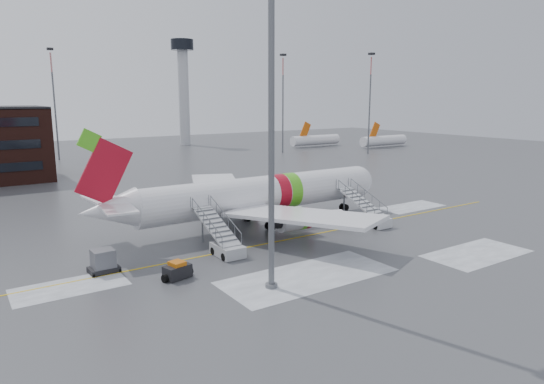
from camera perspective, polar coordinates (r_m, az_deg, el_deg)
ground at (r=49.55m, az=2.64°, el=-5.05°), size 260.00×260.00×0.00m
airliner at (r=52.02m, az=-2.10°, el=-0.39°), size 35.03×32.97×11.18m
airstair_fwd at (r=54.18m, az=11.48°, el=-2.69°), size 2.05×7.70×3.48m
airstair_aft at (r=43.57m, az=-5.74°, el=-5.90°), size 2.05×7.70×3.48m
pushback_tug at (r=53.50m, az=7.97°, el=-3.14°), size 3.16×2.78×1.61m
uld_container at (r=41.25m, az=-19.22°, el=-7.75°), size 2.34×1.77×1.87m
baggage_tractor at (r=38.51m, az=-11.07°, el=-9.13°), size 2.74×1.64×1.36m
light_mast_near at (r=33.64m, az=-0.08°, el=10.22°), size 1.20×1.20×25.60m
control_tower at (r=145.56m, az=-10.40°, el=12.85°), size 6.40×6.40×30.00m
light_mast_far_ne at (r=122.47m, az=1.29°, el=11.09°), size 1.20×1.20×24.25m
light_mast_far_n at (r=118.03m, az=-24.26°, el=10.14°), size 1.20×1.20×24.25m
light_mast_far_e at (r=122.04m, az=11.45°, el=10.88°), size 1.20×1.20×24.25m
distant_aircraft at (r=137.46m, az=7.82°, el=5.21°), size 35.00×18.00×8.00m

